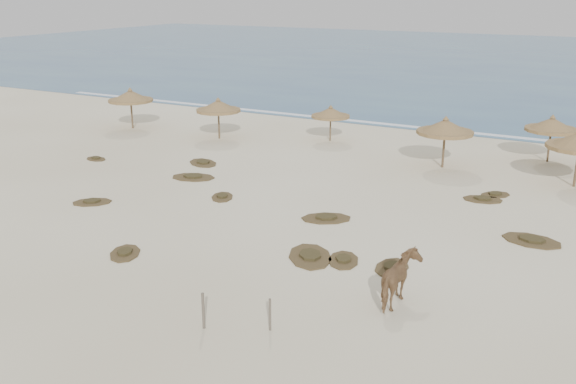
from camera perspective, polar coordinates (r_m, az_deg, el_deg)
name	(u,v)px	position (r m, az deg, el deg)	size (l,w,h in m)	color
ground	(236,254)	(25.27, -4.64, -5.48)	(160.00, 160.00, 0.00)	#EEE6C4
ocean	(532,62)	(95.77, 20.85, 10.79)	(200.00, 100.00, 0.01)	#2B5281
foam_line	(428,129)	(48.19, 12.37, 5.53)	(70.00, 0.60, 0.01)	silver
palapa_0	(130,97)	(48.20, -13.83, 8.23)	(4.12, 4.12, 2.99)	brown
palapa_1	(218,107)	(43.85, -6.22, 7.56)	(3.63, 3.63, 2.83)	brown
palapa_2	(331,113)	(43.08, 3.81, 7.02)	(2.73, 2.73, 2.44)	brown
palapa_3	(445,127)	(37.48, 13.81, 5.59)	(4.12, 4.12, 3.01)	brown
palapa_4	(552,125)	(40.68, 22.40, 5.52)	(3.29, 3.29, 2.85)	brown
horse	(400,280)	(21.30, 9.91, -7.73)	(0.95, 2.09, 1.76)	olive
fence_post_near	(203,311)	(19.94, -7.54, -10.43)	(0.09, 0.09, 1.19)	#62584A
fence_post_far	(270,315)	(19.71, -1.61, -10.84)	(0.08, 0.08, 1.06)	#62584A
scrub_0	(92,202)	(32.31, -17.03, -0.84)	(2.23, 2.10, 0.16)	brown
scrub_1	(193,177)	(35.29, -8.43, 1.34)	(2.75, 2.18, 0.16)	brown
scrub_2	(222,197)	(31.80, -5.87, -0.42)	(1.71, 1.94, 0.16)	brown
scrub_3	(326,218)	(28.83, 3.42, -2.32)	(2.70, 2.44, 0.16)	brown
scrub_4	(392,267)	(24.22, 9.22, -6.60)	(1.18, 1.82, 0.16)	brown
scrub_5	(532,240)	(28.15, 20.84, -4.03)	(2.59, 1.86, 0.16)	brown
scrub_6	(203,163)	(38.06, -7.56, 2.60)	(2.61, 2.35, 0.16)	brown
scrub_7	(483,199)	(32.69, 16.92, -0.61)	(2.12, 1.61, 0.16)	brown
scrub_8	(96,159)	(40.33, -16.70, 2.86)	(1.52, 1.12, 0.16)	brown
scrub_9	(310,256)	(24.85, 1.97, -5.71)	(2.79, 3.04, 0.16)	brown
scrub_10	(495,195)	(33.60, 17.93, -0.22)	(1.83, 1.87, 0.16)	brown
scrub_11	(125,253)	(25.91, -14.29, -5.26)	(1.93, 2.13, 0.16)	brown
scrub_12	(343,260)	(24.60, 4.95, -6.03)	(1.72, 2.08, 0.16)	brown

